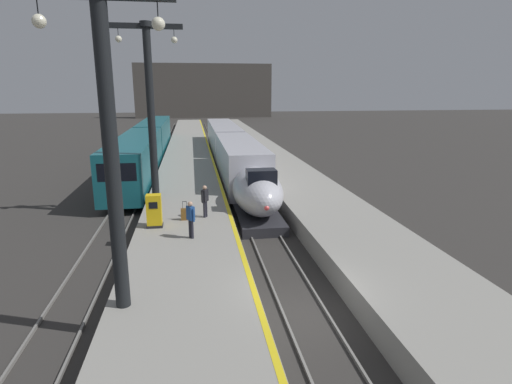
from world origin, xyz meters
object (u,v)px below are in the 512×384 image
object	(u,v)px
station_column_near	(109,126)
passenger_mid_platform	(191,217)
passenger_near_edge	(205,199)
highspeed_train_main	(232,151)
station_column_mid	(150,98)
regional_train_adjacent	(147,144)
rolling_suitcase	(185,214)
ticket_machine_yellow	(154,212)

from	to	relation	value
station_column_near	passenger_mid_platform	size ratio (longest dim) A/B	5.41
station_column_near	passenger_near_edge	world-z (taller)	station_column_near
highspeed_train_main	station_column_mid	distance (m)	15.46
station_column_near	regional_train_adjacent	bearing A→B (deg)	94.04
regional_train_adjacent	passenger_mid_platform	distance (m)	25.72
rolling_suitcase	ticket_machine_yellow	bearing A→B (deg)	-148.57
station_column_near	passenger_near_edge	size ratio (longest dim) A/B	5.41
station_column_mid	passenger_mid_platform	world-z (taller)	station_column_mid
station_column_near	highspeed_train_main	bearing A→B (deg)	77.30
regional_train_adjacent	passenger_mid_platform	size ratio (longest dim) A/B	21.66
rolling_suitcase	station_column_near	bearing A→B (deg)	-101.87
station_column_near	passenger_near_edge	xyz separation A→B (m)	(2.83, 8.81, -4.51)
highspeed_train_main	rolling_suitcase	bearing A→B (deg)	-103.10
rolling_suitcase	ticket_machine_yellow	size ratio (longest dim) A/B	0.61
station_column_mid	passenger_mid_platform	bearing A→B (deg)	-73.56
regional_train_adjacent	station_column_mid	bearing A→B (deg)	-83.13
passenger_near_edge	rolling_suitcase	world-z (taller)	passenger_near_edge
regional_train_adjacent	passenger_near_edge	world-z (taller)	regional_train_adjacent
rolling_suitcase	ticket_machine_yellow	xyz separation A→B (m)	(-1.43, -0.87, 0.44)
highspeed_train_main	station_column_mid	bearing A→B (deg)	-113.86
highspeed_train_main	regional_train_adjacent	xyz separation A→B (m)	(-8.10, 4.93, 0.20)
passenger_mid_platform	ticket_machine_yellow	world-z (taller)	passenger_mid_platform
station_column_near	station_column_mid	world-z (taller)	station_column_mid
regional_train_adjacent	rolling_suitcase	size ratio (longest dim) A/B	37.27
passenger_near_edge	station_column_near	bearing A→B (deg)	-107.80
passenger_near_edge	rolling_suitcase	distance (m)	1.30
regional_train_adjacent	station_column_mid	distance (m)	19.04
rolling_suitcase	passenger_mid_platform	bearing A→B (deg)	-83.44
highspeed_train_main	station_column_near	xyz separation A→B (m)	(-5.90, -26.18, 4.62)
highspeed_train_main	station_column_mid	xyz separation A→B (m)	(-5.90, -13.34, 5.13)
passenger_mid_platform	highspeed_train_main	bearing A→B (deg)	79.45
passenger_near_edge	ticket_machine_yellow	distance (m)	2.77
ticket_machine_yellow	passenger_near_edge	bearing A→B (deg)	25.99
highspeed_train_main	rolling_suitcase	xyz separation A→B (m)	(-4.12, -17.71, -0.58)
station_column_mid	passenger_near_edge	xyz separation A→B (m)	(2.83, -4.04, -5.02)
ticket_machine_yellow	station_column_near	bearing A→B (deg)	-92.64
station_column_mid	rolling_suitcase	world-z (taller)	station_column_mid
highspeed_train_main	regional_train_adjacent	world-z (taller)	regional_train_adjacent
regional_train_adjacent	passenger_near_edge	size ratio (longest dim) A/B	21.66
station_column_mid	ticket_machine_yellow	world-z (taller)	station_column_mid
rolling_suitcase	ticket_machine_yellow	distance (m)	1.73
passenger_mid_platform	ticket_machine_yellow	distance (m)	2.56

